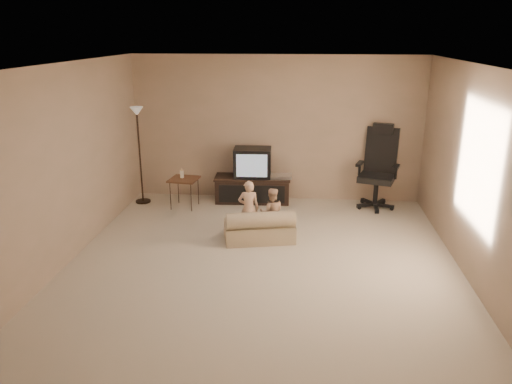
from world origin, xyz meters
TOP-DOWN VIEW (x-y plane):
  - floor at (0.00, 0.00)m, footprint 5.50×5.50m
  - room_shell at (0.00, 0.00)m, footprint 5.50×5.50m
  - tv_stand at (-0.38, 2.49)m, footprint 1.35×0.55m
  - office_chair at (1.74, 2.43)m, footprint 0.81×0.84m
  - side_table at (-1.51, 2.08)m, footprint 0.51×0.51m
  - floor_lamp at (-2.30, 2.26)m, footprint 0.26×0.26m
  - child_sofa at (-0.10, 0.76)m, footprint 1.07×0.75m
  - toddler_left at (-0.28, 0.94)m, footprint 0.33×0.26m
  - toddler_right at (0.05, 0.97)m, footprint 0.38×0.24m

SIDE VIEW (x-z plane):
  - floor at x=0.00m, z-range 0.00..0.00m
  - child_sofa at x=-0.10m, z-range -0.05..0.43m
  - toddler_right at x=0.05m, z-range 0.00..0.73m
  - tv_stand at x=-0.38m, z-range -0.08..0.87m
  - toddler_left at x=-0.28m, z-range 0.00..0.84m
  - side_table at x=-1.51m, z-range 0.15..0.83m
  - office_chair at x=1.74m, z-range -0.20..1.20m
  - floor_lamp at x=-2.30m, z-range 0.38..2.05m
  - room_shell at x=0.00m, z-range -1.23..4.27m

